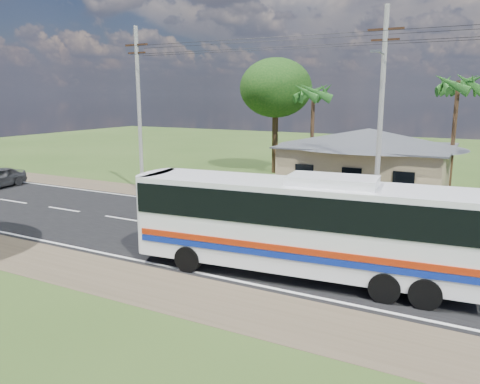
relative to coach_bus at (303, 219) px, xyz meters
name	(u,v)px	position (x,y,z in m)	size (l,w,h in m)	color
ground	(276,243)	(-2.40, 3.13, -2.19)	(120.00, 120.00, 0.00)	#2D4619
road	(276,243)	(-2.40, 3.13, -2.18)	(120.00, 16.00, 0.03)	black
house	(368,155)	(-1.40, 16.13, 0.46)	(12.40, 10.00, 5.00)	tan
utility_poles	(374,111)	(0.27, 9.62, 3.58)	(32.80, 2.22, 11.00)	#9E9E99
palm_mid	(458,86)	(3.60, 18.63, 4.97)	(2.80, 2.80, 8.20)	#47301E
palm_far	(313,94)	(-6.40, 19.13, 4.49)	(2.80, 2.80, 7.70)	#47301E
tree_behind_house	(276,88)	(-10.40, 21.13, 4.93)	(6.00, 6.00, 9.61)	#47301E
coach_bus	(303,219)	(0.00, 0.00, 0.00)	(12.51, 3.83, 3.82)	white
motorcycle	(332,204)	(-1.92, 10.03, -1.73)	(0.61, 1.75, 0.92)	black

